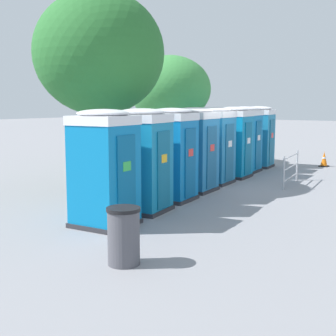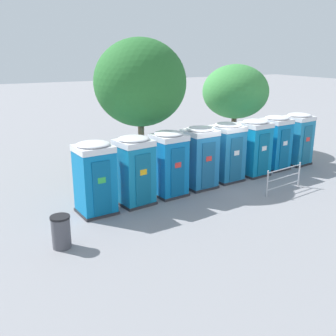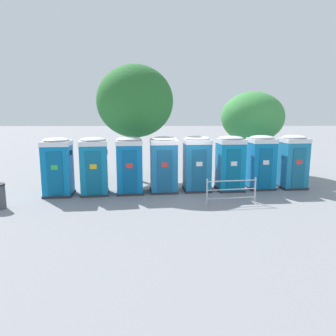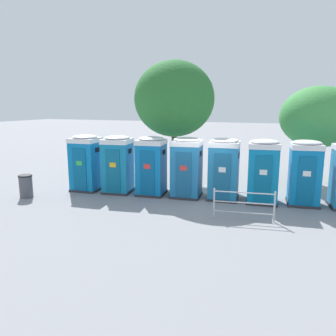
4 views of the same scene
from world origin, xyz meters
name	(u,v)px [view 1 (image 1 of 4)]	position (x,y,z in m)	size (l,w,h in m)	color
ground_plane	(200,186)	(0.00, 0.00, 0.00)	(120.00, 120.00, 0.00)	gray
portapotty_0	(104,168)	(-5.36, -0.80, 1.28)	(1.31, 1.29, 2.54)	#2D2D33
portapotty_1	(143,160)	(-3.82, -0.64, 1.28)	(1.38, 1.37, 2.54)	#2D2D33
portapotty_2	(171,154)	(-2.29, -0.44, 1.28)	(1.30, 1.32, 2.54)	#2D2D33
portapotty_3	(194,149)	(-0.75, -0.23, 1.28)	(1.32, 1.30, 2.54)	#2D2D33
portapotty_4	(213,145)	(0.78, -0.02, 1.28)	(1.31, 1.29, 2.54)	#2D2D33
portapotty_5	(233,142)	(2.33, 0.05, 1.28)	(1.30, 1.30, 2.54)	#2D2D33
portapotty_6	(244,139)	(3.86, 0.34, 1.28)	(1.28, 1.31, 2.54)	#2D2D33
portapotty_7	(258,136)	(5.40, 0.44, 1.28)	(1.32, 1.34, 2.54)	#2D2D33
street_tree_0	(170,89)	(4.43, 4.26, 3.27)	(3.62, 3.62, 4.75)	brown
street_tree_1	(99,54)	(-2.21, 2.25, 4.13)	(3.91, 3.91, 5.99)	brown
trash_can	(124,236)	(-7.05, -2.76, 0.49)	(0.57, 0.57, 0.97)	#4C4C54
traffic_cone	(324,159)	(7.11, -1.82, 0.31)	(0.36, 0.36, 0.64)	black
event_barrier	(291,168)	(1.93, -2.28, 0.57)	(2.04, 0.34, 1.05)	#B7B7BC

